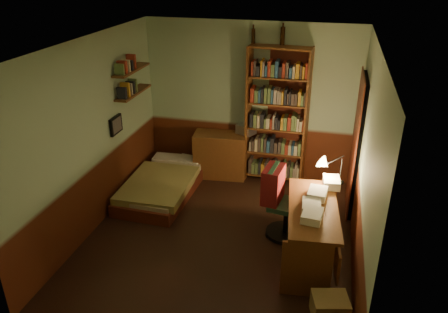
% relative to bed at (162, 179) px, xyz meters
% --- Properties ---
extents(floor, '(3.50, 4.00, 0.02)m').
position_rel_bed_xyz_m(floor, '(1.19, -0.92, -0.27)').
color(floor, black).
rests_on(floor, ground).
extents(ceiling, '(3.50, 4.00, 0.02)m').
position_rel_bed_xyz_m(ceiling, '(1.19, -0.92, 2.35)').
color(ceiling, silver).
rests_on(ceiling, wall_back).
extents(wall_back, '(3.50, 0.02, 2.60)m').
position_rel_bed_xyz_m(wall_back, '(1.19, 1.09, 1.04)').
color(wall_back, '#94B38F').
rests_on(wall_back, ground).
extents(wall_left, '(0.02, 4.00, 2.60)m').
position_rel_bed_xyz_m(wall_left, '(-0.57, -0.92, 1.04)').
color(wall_left, '#94B38F').
rests_on(wall_left, ground).
extents(wall_right, '(0.02, 4.00, 2.60)m').
position_rel_bed_xyz_m(wall_right, '(2.95, -0.92, 1.04)').
color(wall_right, '#94B38F').
rests_on(wall_right, ground).
extents(wall_front, '(3.50, 0.02, 2.60)m').
position_rel_bed_xyz_m(wall_front, '(1.19, -2.93, 1.04)').
color(wall_front, '#94B38F').
rests_on(wall_front, ground).
extents(doorway, '(0.06, 0.90, 2.00)m').
position_rel_bed_xyz_m(doorway, '(2.91, 0.38, 0.74)').
color(doorway, black).
rests_on(doorway, ground).
extents(door_trim, '(0.02, 0.98, 2.08)m').
position_rel_bed_xyz_m(door_trim, '(2.88, 0.38, 0.74)').
color(door_trim, '#4B1C10').
rests_on(door_trim, ground).
extents(bed, '(0.98, 1.77, 0.52)m').
position_rel_bed_xyz_m(bed, '(0.00, 0.00, 0.00)').
color(bed, olive).
rests_on(bed, ground).
extents(dresser, '(0.92, 0.53, 0.78)m').
position_rel_bed_xyz_m(dresser, '(0.74, 0.84, 0.13)').
color(dresser, brown).
rests_on(dresser, ground).
extents(mini_stereo, '(0.35, 0.32, 0.15)m').
position_rel_bed_xyz_m(mini_stereo, '(1.15, 0.97, 0.60)').
color(mini_stereo, '#B2B2B7').
rests_on(mini_stereo, dresser).
extents(bookshelf, '(0.99, 0.41, 2.26)m').
position_rel_bed_xyz_m(bookshelf, '(1.66, 0.93, 0.87)').
color(bookshelf, brown).
rests_on(bookshelf, ground).
extents(bottle_left, '(0.06, 0.06, 0.23)m').
position_rel_bed_xyz_m(bottle_left, '(1.22, 1.04, 2.11)').
color(bottle_left, black).
rests_on(bottle_left, bookshelf).
extents(bottle_right, '(0.09, 0.09, 0.27)m').
position_rel_bed_xyz_m(bottle_right, '(1.67, 1.04, 2.13)').
color(bottle_right, black).
rests_on(bottle_right, bookshelf).
extents(desk, '(0.73, 1.47, 0.76)m').
position_rel_bed_xyz_m(desk, '(2.41, -1.09, 0.12)').
color(desk, brown).
rests_on(desk, ground).
extents(paper_stack, '(0.24, 0.31, 0.11)m').
position_rel_bed_xyz_m(paper_stack, '(2.60, -0.51, 0.56)').
color(paper_stack, silver).
rests_on(paper_stack, desk).
extents(desk_lamp, '(0.17, 0.17, 0.51)m').
position_rel_bed_xyz_m(desk_lamp, '(2.70, -0.38, 0.76)').
color(desk_lamp, black).
rests_on(desk_lamp, desk).
extents(office_chair, '(0.50, 0.45, 0.91)m').
position_rel_bed_xyz_m(office_chair, '(2.05, -0.65, 0.20)').
color(office_chair, '#305C3D').
rests_on(office_chair, ground).
extents(red_jacket, '(0.33, 0.46, 0.49)m').
position_rel_bed_xyz_m(red_jacket, '(1.82, -0.79, 0.90)').
color(red_jacket, maroon).
rests_on(red_jacket, office_chair).
extents(wall_shelf_lower, '(0.20, 0.90, 0.03)m').
position_rel_bed_xyz_m(wall_shelf_lower, '(-0.45, 0.18, 1.34)').
color(wall_shelf_lower, brown).
rests_on(wall_shelf_lower, wall_left).
extents(wall_shelf_upper, '(0.20, 0.90, 0.03)m').
position_rel_bed_xyz_m(wall_shelf_upper, '(-0.45, 0.18, 1.69)').
color(wall_shelf_upper, brown).
rests_on(wall_shelf_upper, wall_left).
extents(framed_picture, '(0.04, 0.32, 0.26)m').
position_rel_bed_xyz_m(framed_picture, '(-0.53, -0.32, 0.99)').
color(framed_picture, black).
rests_on(framed_picture, wall_left).
extents(cardboard_box_b, '(0.43, 0.39, 0.26)m').
position_rel_bed_xyz_m(cardboard_box_b, '(2.69, -2.04, -0.13)').
color(cardboard_box_b, '#9A864F').
rests_on(cardboard_box_b, ground).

